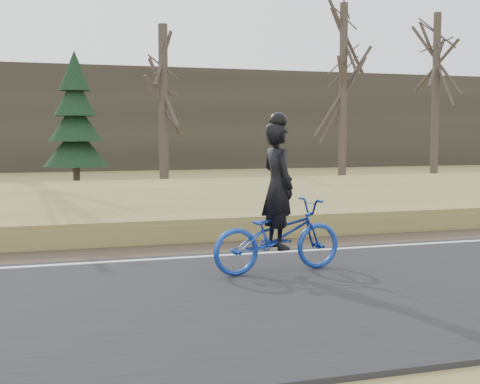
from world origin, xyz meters
name	(u,v)px	position (x,y,z in m)	size (l,w,h in m)	color
ground	(350,254)	(0.00, 0.00, 0.00)	(120.00, 120.00, 0.00)	#9A8C4E
road	(432,282)	(0.00, -2.50, 0.03)	(120.00, 6.00, 0.06)	black
edge_line	(345,248)	(0.00, 0.20, 0.07)	(120.00, 0.12, 0.01)	silver
shoulder	(321,242)	(0.00, 1.20, 0.02)	(120.00, 1.60, 0.04)	#473A2B
embankment	(268,214)	(0.00, 4.20, 0.22)	(120.00, 5.00, 0.44)	#9A8C4E
ballast	(222,199)	(0.00, 8.00, 0.23)	(120.00, 3.00, 0.45)	slate
railroad	(222,189)	(0.00, 8.00, 0.53)	(120.00, 2.40, 0.29)	black
treeline_backdrop	(119,119)	(0.00, 30.00, 3.00)	(120.00, 4.00, 6.00)	#383328
cyclist	(278,222)	(-1.87, -1.32, 0.80)	(2.12, 0.95, 2.36)	#173BA0
bare_tree_near_left	(164,107)	(-0.30, 14.99, 3.14)	(0.36, 0.36, 6.28)	#463A33
bare_tree_center	(343,93)	(8.09, 16.56, 3.93)	(0.36, 0.36, 7.85)	#463A33
bare_tree_right	(436,97)	(12.35, 15.81, 3.77)	(0.36, 0.36, 7.53)	#463A33
conifer	(75,123)	(-3.46, 17.06, 2.56)	(2.60, 2.60, 5.42)	#463A33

